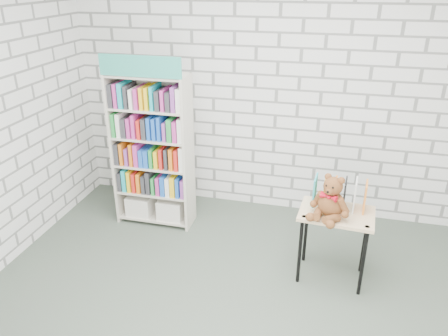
# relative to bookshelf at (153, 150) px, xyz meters

# --- Properties ---
(ground) EXTENTS (4.50, 4.50, 0.00)m
(ground) POSITION_rel_bookshelf_xyz_m (1.18, -1.36, -0.84)
(ground) COLOR #424D41
(ground) RESTS_ON ground
(room_shell) EXTENTS (4.52, 4.02, 2.81)m
(room_shell) POSITION_rel_bookshelf_xyz_m (1.18, -1.36, 0.95)
(room_shell) COLOR silver
(room_shell) RESTS_ON ground
(bookshelf) EXTENTS (0.82, 0.32, 1.84)m
(bookshelf) POSITION_rel_bookshelf_xyz_m (0.00, 0.00, 0.00)
(bookshelf) COLOR beige
(bookshelf) RESTS_ON ground
(display_table) EXTENTS (0.65, 0.48, 0.67)m
(display_table) POSITION_rel_bookshelf_xyz_m (1.90, -0.55, -0.26)
(display_table) COLOR tan
(display_table) RESTS_ON ground
(table_books) EXTENTS (0.45, 0.22, 0.26)m
(table_books) POSITION_rel_bookshelf_xyz_m (1.91, -0.45, -0.04)
(table_books) COLOR teal
(table_books) RESTS_ON display_table
(teddy_bear) EXTENTS (0.35, 0.34, 0.37)m
(teddy_bear) POSITION_rel_bookshelf_xyz_m (1.83, -0.64, -0.02)
(teddy_bear) COLOR brown
(teddy_bear) RESTS_ON display_table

